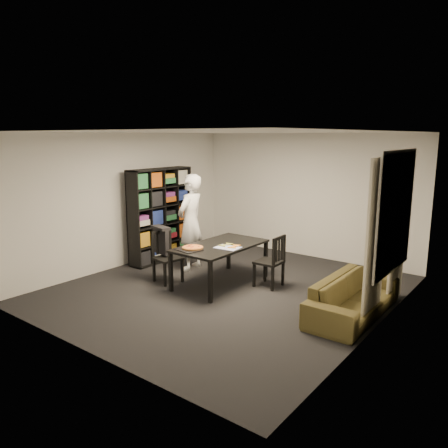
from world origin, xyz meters
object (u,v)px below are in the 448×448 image
Objects in this scene: person at (191,222)px; sofa at (353,297)px; chair_right at (273,258)px; dining_table at (220,248)px; pepperoni_pizza at (193,247)px; chair_left at (165,253)px; baking_tray at (189,250)px; bookshelf at (161,215)px.

sofa is at bearing 77.34° from person.
person reaches higher than chair_right.
pepperoni_pizza is (-0.18, -0.51, 0.09)m from dining_table.
person reaches higher than dining_table.
chair_left is (-0.89, -0.46, -0.13)m from dining_table.
person reaches higher than chair_left.
baking_tray is 0.09m from pepperoni_pizza.
pepperoni_pizza is at bearing 103.24° from sofa.
dining_table is at bearing -64.71° from chair_right.
pepperoni_pizza is at bearing -109.85° from dining_table.
chair_left is at bearing -64.29° from chair_right.
baking_tray is at bearing 31.90° from person.
bookshelf reaches higher than dining_table.
bookshelf is 1.00× the size of sofa.
dining_table is 1.09m from person.
bookshelf is 4.31m from sofa.
dining_table is 0.92m from chair_right.
chair_left is at bearing -41.81° from bookshelf.
chair_left reaches higher than sofa.
person is 1.26m from baking_tray.
chair_right reaches higher than sofa.
chair_left is 1.00× the size of chair_right.
bookshelf reaches higher than chair_left.
pepperoni_pizza is (-1.00, -0.92, 0.22)m from chair_right.
chair_left is 2.57× the size of pepperoni_pizza.
dining_table is 1.87× the size of chair_right.
dining_table is at bearing 70.15° from pepperoni_pizza.
sofa is (2.55, 0.68, -0.43)m from baking_tray.
bookshelf is 2.11× the size of chair_left.
chair_left is 0.73m from pepperoni_pizza.
bookshelf is at bearing 166.85° from dining_table.
baking_tray is (-1.01, -1.01, 0.20)m from chair_right.
chair_right is at bearing 42.69° from pepperoni_pizza.
baking_tray is at bearing -108.42° from dining_table.
bookshelf is at bearing -103.91° from person.
person is at bearing 130.00° from baking_tray.
sofa is at bearing -4.82° from bookshelf.
sofa is at bearing 13.24° from pepperoni_pizza.
bookshelf reaches higher than person.
bookshelf reaches higher than chair_right.
person is at bearing 20.07° from chair_left.
baking_tray is 1.14× the size of pepperoni_pizza.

